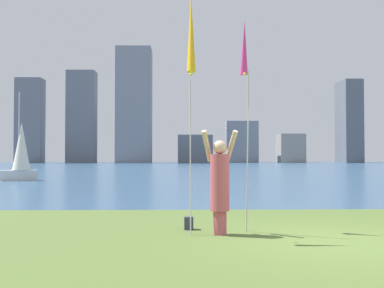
% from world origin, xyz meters
% --- Properties ---
extents(ground, '(120.00, 138.00, 0.12)m').
position_xyz_m(ground, '(0.00, 50.95, -0.06)').
color(ground, '#475B28').
extents(person, '(0.73, 0.54, 1.99)m').
position_xyz_m(person, '(-2.00, 0.78, 0.98)').
color(person, '#B24C59').
rests_on(person, ground).
extents(kite_flag_left, '(0.16, 1.03, 4.49)m').
position_xyz_m(kite_flag_left, '(-2.55, 0.38, 3.65)').
color(kite_flag_left, '#B2B2B7').
rests_on(kite_flag_left, ground).
extents(kite_flag_right, '(0.16, 0.76, 4.27)m').
position_xyz_m(kite_flag_right, '(-1.44, 1.34, 3.58)').
color(kite_flag_right, '#B2B2B7').
rests_on(kite_flag_right, ground).
extents(bag, '(0.18, 0.21, 0.26)m').
position_xyz_m(bag, '(-2.58, 1.42, 0.13)').
color(bag, '#33384C').
rests_on(bag, ground).
extents(sailboat_2, '(2.25, 1.45, 5.48)m').
position_xyz_m(sailboat_2, '(-12.56, 20.97, 1.71)').
color(sailboat_2, silver).
rests_on(sailboat_2, ground).
extents(skyline_tower_0, '(5.82, 4.08, 19.08)m').
position_xyz_m(skyline_tower_0, '(-36.61, 98.33, 9.54)').
color(skyline_tower_0, slate).
rests_on(skyline_tower_0, ground).
extents(skyline_tower_1, '(6.51, 4.39, 21.30)m').
position_xyz_m(skyline_tower_1, '(-25.59, 101.10, 10.65)').
color(skyline_tower_1, slate).
rests_on(skyline_tower_1, ground).
extents(skyline_tower_2, '(7.85, 7.09, 26.11)m').
position_xyz_m(skyline_tower_2, '(-13.21, 98.98, 13.05)').
color(skyline_tower_2, gray).
rests_on(skyline_tower_2, ground).
extents(skyline_tower_3, '(7.99, 7.99, 6.46)m').
position_xyz_m(skyline_tower_3, '(0.76, 102.42, 3.23)').
color(skyline_tower_3, slate).
rests_on(skyline_tower_3, ground).
extents(skyline_tower_4, '(7.60, 4.15, 9.92)m').
position_xyz_m(skyline_tower_4, '(12.07, 104.10, 4.96)').
color(skyline_tower_4, gray).
rests_on(skyline_tower_4, ground).
extents(skyline_tower_5, '(5.86, 6.34, 6.81)m').
position_xyz_m(skyline_tower_5, '(23.72, 103.29, 3.41)').
color(skyline_tower_5, gray).
rests_on(skyline_tower_5, ground).
extents(skyline_tower_6, '(4.19, 7.99, 19.30)m').
position_xyz_m(skyline_tower_6, '(37.24, 101.58, 9.65)').
color(skyline_tower_6, '#565B66').
rests_on(skyline_tower_6, ground).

